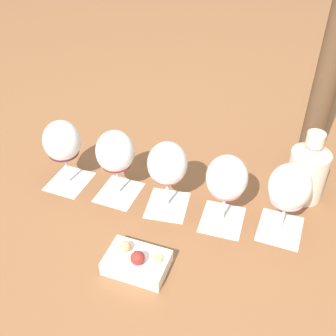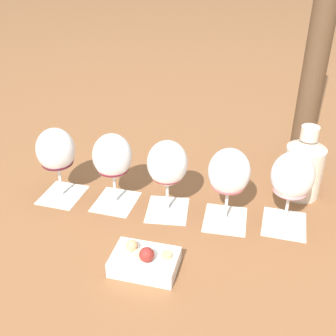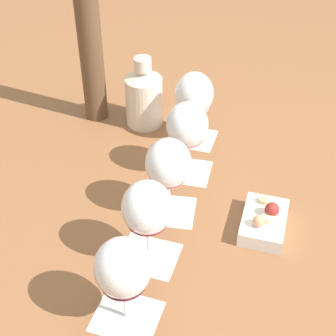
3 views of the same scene
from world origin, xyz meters
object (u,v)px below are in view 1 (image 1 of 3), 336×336
Objects in this scene: wine_glass_2 at (167,168)px; wine_glass_3 at (115,154)px; wine_glass_1 at (226,180)px; ceramic_vase at (308,170)px; snack_dish at (137,262)px; wine_glass_4 at (62,144)px; wine_glass_0 at (289,189)px.

wine_glass_2 is 0.13m from wine_glass_3.
wine_glass_2 is at bearing 28.72° from wine_glass_1.
snack_dish is (0.10, 0.45, -0.06)m from ceramic_vase.
wine_glass_3 is at bearing -149.89° from wine_glass_4.
wine_glass_3 is 0.47m from ceramic_vase.
wine_glass_0 is at bearing 104.46° from ceramic_vase.
wine_glass_4 is at bearing 28.14° from wine_glass_1.
wine_glass_3 is 1.17× the size of snack_dish.
wine_glass_2 is 0.35m from ceramic_vase.
wine_glass_0 is 0.13m from wine_glass_1.
wine_glass_1 is at bearing 35.31° from wine_glass_0.
wine_glass_3 reaches higher than snack_dish.
wine_glass_1 is at bearing -151.28° from wine_glass_2.
wine_glass_4 is 0.97× the size of ceramic_vase.
wine_glass_4 reaches higher than snack_dish.
wine_glass_3 is (0.35, 0.20, -0.00)m from wine_glass_0.
wine_glass_3 is 0.14m from wine_glass_4.
wine_glass_1 is 1.00× the size of wine_glass_2.
snack_dish is at bearing 172.69° from wine_glass_4.
wine_glass_2 is (0.23, 0.14, -0.00)m from wine_glass_0.
wine_glass_1 is 0.26m from snack_dish.
wine_glass_0 is 0.41m from wine_glass_3.
wine_glass_0 is 1.00× the size of wine_glass_2.
ceramic_vase reaches higher than wine_glass_1.
wine_glass_0 is at bearing -144.69° from wine_glass_1.
wine_glass_4 is at bearing 27.85° from wine_glass_2.
wine_glass_1 and wine_glass_3 have the same top height.
ceramic_vase reaches higher than wine_glass_0.
wine_glass_2 is 1.00× the size of wine_glass_4.
wine_glass_3 is at bearing 29.83° from wine_glass_0.
wine_glass_3 is 0.97× the size of ceramic_vase.
wine_glass_3 is at bearing -27.82° from snack_dish.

